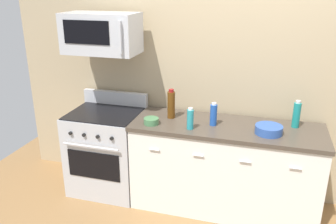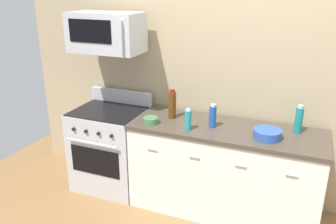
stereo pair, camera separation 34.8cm
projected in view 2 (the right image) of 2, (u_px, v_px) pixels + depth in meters
ground_plane at (221, 209)px, 3.68m from camera, size 5.94×5.94×0.00m
back_wall at (238, 74)px, 3.56m from camera, size 4.95×0.10×2.70m
counter_unit at (224, 170)px, 3.52m from camera, size 1.86×0.66×0.92m
range_oven at (111, 147)px, 3.98m from camera, size 0.76×0.69×1.07m
microwave at (106, 32)px, 3.58m from camera, size 0.74×0.44×0.40m
bottle_wine_amber at (172, 105)px, 3.56m from camera, size 0.08×0.08×0.30m
bottle_sparkling_teal at (299, 120)px, 3.22m from camera, size 0.07×0.07×0.27m
bottle_soda_blue at (213, 116)px, 3.35m from camera, size 0.07×0.07×0.23m
bottle_dish_soap at (188, 120)px, 3.29m from camera, size 0.06×0.06×0.21m
bowl_green_glaze at (151, 120)px, 3.46m from camera, size 0.15×0.15×0.06m
bowl_blue_mixing at (267, 134)px, 3.13m from camera, size 0.25×0.25×0.08m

